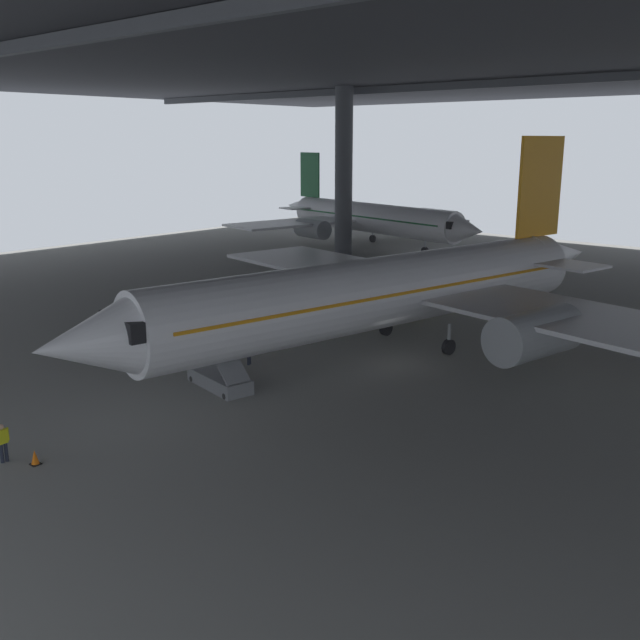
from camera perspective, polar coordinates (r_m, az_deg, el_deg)
ground_plane at (r=40.90m, az=4.68°, el=-3.08°), size 110.00×110.00×0.00m
hangar_structure at (r=51.26m, az=14.78°, el=20.32°), size 121.00×99.00×18.62m
airplane_main at (r=41.46m, az=5.54°, el=2.30°), size 38.85×39.71×12.34m
boarding_stairs at (r=36.31m, az=-8.06°, el=-4.18°), size 4.57×2.24×4.84m
crew_worker_near_nose at (r=30.38m, az=-23.96°, el=-8.78°), size 0.23×0.55×1.56m
crew_worker_by_stairs at (r=39.61m, az=-5.69°, el=-2.29°), size 0.33×0.52×1.62m
airplane_distant at (r=84.18m, az=3.93°, el=8.13°), size 32.99×32.29×10.52m
traffic_cone_orange at (r=29.93m, az=-21.76°, el=-10.13°), size 0.36×0.36×0.60m
baggage_tug at (r=50.69m, az=6.95°, el=0.87°), size 2.10×2.51×0.90m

